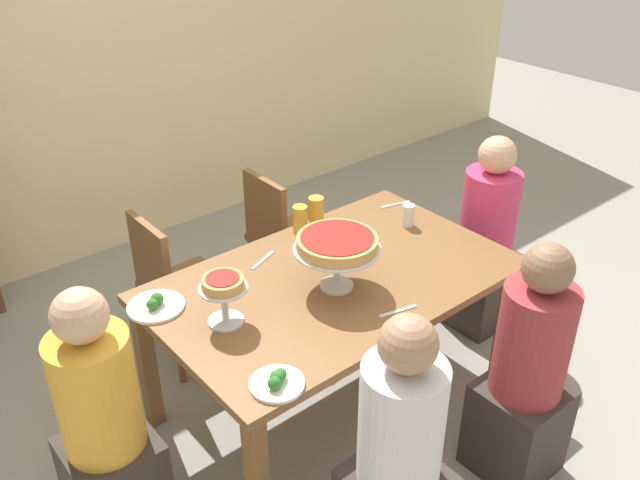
{
  "coord_description": "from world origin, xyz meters",
  "views": [
    {
      "loc": [
        -1.69,
        -1.92,
        2.41
      ],
      "look_at": [
        0.0,
        0.1,
        0.89
      ],
      "focal_mm": 37.9,
      "sensor_mm": 36.0,
      "label": 1
    }
  ],
  "objects_px": {
    "water_glass_clear_near": "(408,215)",
    "cutlery_knife_near": "(263,260)",
    "chair_far_right": "(282,234)",
    "diner_head_east": "(484,248)",
    "diner_head_west": "(106,435)",
    "chair_far_left": "(174,282)",
    "beer_glass_amber_short": "(300,219)",
    "personal_pizza_stand": "(223,290)",
    "diner_near_left": "(398,466)",
    "deep_dish_pizza_stand": "(337,245)",
    "dining_table": "(334,293)",
    "diner_near_right": "(525,381)",
    "cutlery_fork_near": "(395,204)",
    "salad_plate_near_diner": "(156,305)",
    "cutlery_fork_far": "(398,311)",
    "salad_plate_far_diner": "(277,381)",
    "beer_glass_amber_tall": "(316,211)"
  },
  "relations": [
    {
      "from": "diner_head_west",
      "to": "diner_near_left",
      "type": "bearing_deg",
      "value": -47.67
    },
    {
      "from": "diner_head_east",
      "to": "chair_far_right",
      "type": "bearing_deg",
      "value": -48.13
    },
    {
      "from": "dining_table",
      "to": "cutlery_fork_near",
      "type": "xyz_separation_m",
      "value": [
        0.73,
        0.33,
        0.09
      ]
    },
    {
      "from": "personal_pizza_stand",
      "to": "beer_glass_amber_short",
      "type": "height_order",
      "value": "personal_pizza_stand"
    },
    {
      "from": "chair_far_right",
      "to": "water_glass_clear_near",
      "type": "relative_size",
      "value": 7.53
    },
    {
      "from": "cutlery_fork_near",
      "to": "cutlery_fork_far",
      "type": "relative_size",
      "value": 1.0
    },
    {
      "from": "diner_near_left",
      "to": "salad_plate_near_diner",
      "type": "bearing_deg",
      "value": 17.43
    },
    {
      "from": "water_glass_clear_near",
      "to": "cutlery_knife_near",
      "type": "height_order",
      "value": "water_glass_clear_near"
    },
    {
      "from": "deep_dish_pizza_stand",
      "to": "personal_pizza_stand",
      "type": "height_order",
      "value": "deep_dish_pizza_stand"
    },
    {
      "from": "diner_near_left",
      "to": "deep_dish_pizza_stand",
      "type": "xyz_separation_m",
      "value": [
        0.34,
        0.74,
        0.46
      ]
    },
    {
      "from": "cutlery_fork_near",
      "to": "cutlery_knife_near",
      "type": "relative_size",
      "value": 1.0
    },
    {
      "from": "salad_plate_far_diner",
      "to": "beer_glass_amber_short",
      "type": "xyz_separation_m",
      "value": [
        0.77,
        0.84,
        0.05
      ]
    },
    {
      "from": "salad_plate_near_diner",
      "to": "cutlery_fork_near",
      "type": "relative_size",
      "value": 1.35
    },
    {
      "from": "diner_head_east",
      "to": "cutlery_knife_near",
      "type": "height_order",
      "value": "diner_head_east"
    },
    {
      "from": "diner_head_west",
      "to": "beer_glass_amber_tall",
      "type": "relative_size",
      "value": 7.42
    },
    {
      "from": "chair_far_right",
      "to": "beer_glass_amber_tall",
      "type": "bearing_deg",
      "value": -9.96
    },
    {
      "from": "deep_dish_pizza_stand",
      "to": "beer_glass_amber_short",
      "type": "xyz_separation_m",
      "value": [
        0.19,
        0.49,
        -0.14
      ]
    },
    {
      "from": "cutlery_knife_near",
      "to": "beer_glass_amber_short",
      "type": "bearing_deg",
      "value": 177.98
    },
    {
      "from": "diner_head_west",
      "to": "cutlery_fork_near",
      "type": "distance_m",
      "value": 1.9
    },
    {
      "from": "beer_glass_amber_short",
      "to": "cutlery_knife_near",
      "type": "bearing_deg",
      "value": -160.83
    },
    {
      "from": "deep_dish_pizza_stand",
      "to": "beer_glass_amber_short",
      "type": "bearing_deg",
      "value": 69.33
    },
    {
      "from": "dining_table",
      "to": "diner_near_left",
      "type": "bearing_deg",
      "value": -115.74
    },
    {
      "from": "personal_pizza_stand",
      "to": "salad_plate_near_diner",
      "type": "relative_size",
      "value": 0.89
    },
    {
      "from": "dining_table",
      "to": "diner_near_left",
      "type": "relative_size",
      "value": 1.42
    },
    {
      "from": "water_glass_clear_near",
      "to": "cutlery_fork_far",
      "type": "distance_m",
      "value": 0.77
    },
    {
      "from": "diner_head_west",
      "to": "chair_far_left",
      "type": "height_order",
      "value": "diner_head_west"
    },
    {
      "from": "diner_head_east",
      "to": "salad_plate_far_diner",
      "type": "distance_m",
      "value": 1.78
    },
    {
      "from": "diner_near_left",
      "to": "cutlery_fork_near",
      "type": "height_order",
      "value": "diner_near_left"
    },
    {
      "from": "chair_far_left",
      "to": "cutlery_fork_far",
      "type": "distance_m",
      "value": 1.26
    },
    {
      "from": "beer_glass_amber_tall",
      "to": "water_glass_clear_near",
      "type": "distance_m",
      "value": 0.47
    },
    {
      "from": "dining_table",
      "to": "diner_head_west",
      "type": "distance_m",
      "value": 1.14
    },
    {
      "from": "deep_dish_pizza_stand",
      "to": "salad_plate_far_diner",
      "type": "distance_m",
      "value": 0.7
    },
    {
      "from": "diner_head_east",
      "to": "chair_far_right",
      "type": "relative_size",
      "value": 1.32
    },
    {
      "from": "diner_near_right",
      "to": "deep_dish_pizza_stand",
      "type": "height_order",
      "value": "diner_near_right"
    },
    {
      "from": "diner_near_left",
      "to": "beer_glass_amber_short",
      "type": "relative_size",
      "value": 8.1
    },
    {
      "from": "diner_head_east",
      "to": "diner_near_left",
      "type": "distance_m",
      "value": 1.67
    },
    {
      "from": "dining_table",
      "to": "cutlery_fork_far",
      "type": "bearing_deg",
      "value": -84.79
    },
    {
      "from": "diner_near_left",
      "to": "cutlery_fork_near",
      "type": "xyz_separation_m",
      "value": [
        1.11,
        1.13,
        0.25
      ]
    },
    {
      "from": "diner_head_east",
      "to": "diner_head_west",
      "type": "bearing_deg",
      "value": -0.98
    },
    {
      "from": "diner_near_left",
      "to": "cutlery_knife_near",
      "type": "bearing_deg",
      "value": -11.15
    },
    {
      "from": "salad_plate_near_diner",
      "to": "beer_glass_amber_tall",
      "type": "height_order",
      "value": "beer_glass_amber_tall"
    },
    {
      "from": "chair_far_right",
      "to": "beer_glass_amber_tall",
      "type": "distance_m",
      "value": 0.52
    },
    {
      "from": "chair_far_left",
      "to": "water_glass_clear_near",
      "type": "relative_size",
      "value": 7.53
    },
    {
      "from": "salad_plate_near_diner",
      "to": "deep_dish_pizza_stand",
      "type": "bearing_deg",
      "value": -27.88
    },
    {
      "from": "deep_dish_pizza_stand",
      "to": "personal_pizza_stand",
      "type": "relative_size",
      "value": 1.76
    },
    {
      "from": "chair_far_left",
      "to": "beer_glass_amber_short",
      "type": "distance_m",
      "value": 0.73
    },
    {
      "from": "chair_far_left",
      "to": "deep_dish_pizza_stand",
      "type": "bearing_deg",
      "value": 23.3
    },
    {
      "from": "deep_dish_pizza_stand",
      "to": "cutlery_knife_near",
      "type": "relative_size",
      "value": 2.12
    },
    {
      "from": "diner_head_west",
      "to": "cutlery_knife_near",
      "type": "xyz_separation_m",
      "value": [
        0.96,
        0.31,
        0.25
      ]
    },
    {
      "from": "cutlery_fork_far",
      "to": "salad_plate_far_diner",
      "type": "bearing_deg",
      "value": -162.95
    }
  ]
}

